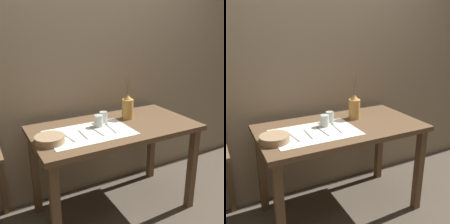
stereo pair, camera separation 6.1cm
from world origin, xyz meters
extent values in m
plane|color=brown|center=(0.00, 0.00, 0.00)|extent=(12.00, 12.00, 0.00)
cube|color=gray|center=(0.00, 0.46, 1.20)|extent=(7.00, 0.06, 2.40)
cube|color=brown|center=(0.00, 0.00, 0.77)|extent=(1.33, 0.70, 0.04)
cube|color=brown|center=(-0.60, -0.29, 0.37)|extent=(0.06, 0.06, 0.75)
cube|color=brown|center=(0.60, -0.29, 0.37)|extent=(0.06, 0.06, 0.75)
cube|color=brown|center=(-0.60, 0.29, 0.37)|extent=(0.06, 0.06, 0.75)
cube|color=brown|center=(0.60, 0.29, 0.37)|extent=(0.06, 0.06, 0.75)
cube|color=silver|center=(-0.24, -0.04, 0.79)|extent=(0.64, 0.41, 0.00)
cylinder|color=#B7843D|center=(0.19, 0.11, 0.88)|extent=(0.10, 0.10, 0.17)
cone|color=#B7843D|center=(0.19, 0.11, 0.98)|extent=(0.07, 0.07, 0.04)
cylinder|color=brown|center=(0.17, 0.10, 1.08)|extent=(0.01, 0.01, 0.16)
cylinder|color=brown|center=(0.18, 0.11, 1.06)|extent=(0.01, 0.02, 0.12)
cylinder|color=brown|center=(0.20, 0.10, 1.09)|extent=(0.02, 0.02, 0.17)
cylinder|color=brown|center=(0.20, 0.10, 1.10)|extent=(0.03, 0.02, 0.20)
cylinder|color=brown|center=(0.19, 0.11, 1.06)|extent=(0.03, 0.03, 0.12)
cylinder|color=brown|center=(0.19, 0.11, 1.07)|extent=(0.03, 0.01, 0.13)
cylinder|color=#9E7F5B|center=(-0.55, -0.08, 0.82)|extent=(0.21, 0.21, 0.05)
cylinder|color=#B7C1BC|center=(-0.12, 0.04, 0.84)|extent=(0.07, 0.07, 0.09)
cylinder|color=#B7C1BC|center=(-0.04, 0.11, 0.84)|extent=(0.07, 0.07, 0.09)
cube|color=#939399|center=(-0.41, -0.06, 0.79)|extent=(0.04, 0.20, 0.00)
cube|color=#939399|center=(-0.30, -0.06, 0.79)|extent=(0.02, 0.20, 0.00)
cube|color=#939399|center=(-0.18, -0.06, 0.79)|extent=(0.03, 0.20, 0.00)
sphere|color=#939399|center=(-0.19, 0.04, 0.80)|extent=(0.02, 0.02, 0.02)
cube|color=#939399|center=(-0.06, -0.05, 0.79)|extent=(0.03, 0.20, 0.00)
sphere|color=#939399|center=(-0.05, 0.05, 0.80)|extent=(0.02, 0.02, 0.02)
camera|label=1|loc=(-0.97, -1.73, 1.53)|focal=42.00mm
camera|label=2|loc=(-0.91, -1.76, 1.53)|focal=42.00mm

